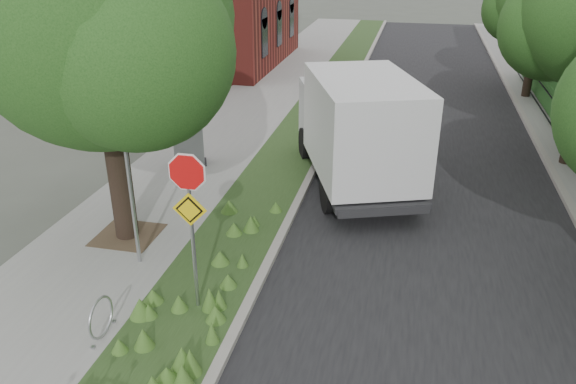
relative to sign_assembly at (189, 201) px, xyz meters
name	(u,v)px	position (x,y,z in m)	size (l,w,h in m)	color
ground	(261,341)	(1.40, -0.58, -2.33)	(120.00, 120.00, 0.00)	#4C5147
sidewalk_near	(219,138)	(-2.85, 9.42, -2.27)	(3.50, 60.00, 0.12)	gray
verge	(296,144)	(-0.10, 9.42, -2.27)	(2.00, 60.00, 0.12)	#2B451D
kerb_near	(325,146)	(0.90, 9.42, -2.26)	(0.20, 60.00, 0.13)	#9E9991
road	(432,156)	(4.40, 9.42, -2.32)	(7.00, 60.00, 0.01)	black
kerb_far	(547,163)	(7.90, 9.42, -2.26)	(0.20, 60.00, 0.13)	#9E9991
street_tree_main	(98,29)	(-2.68, 2.28, 2.48)	(6.21, 5.54, 7.66)	black
bare_post	(129,176)	(-1.80, 1.22, -0.21)	(0.08, 0.08, 4.00)	#A5A8AD
bike_hoop	(101,318)	(-1.30, -1.18, -1.83)	(0.06, 0.78, 0.77)	#A5A8AD
sign_assembly	(189,201)	(0.00, 0.00, 0.00)	(0.94, 0.08, 3.22)	#A5A8AD
fence_far	(576,146)	(8.60, 9.42, -1.66)	(0.04, 24.00, 1.00)	black
far_tree_c	(540,3)	(8.34, 17.46, 1.63)	(4.37, 3.89, 5.93)	black
box_truck	(357,125)	(2.21, 6.58, -0.54)	(4.25, 6.46, 2.74)	#262628
utility_cabinet	(189,144)	(-2.87, 6.78, -1.57)	(1.18, 0.99, 1.33)	#262628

